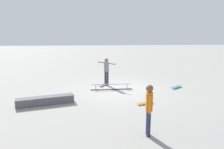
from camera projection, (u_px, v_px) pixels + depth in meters
name	position (u px, v px, depth m)	size (l,w,h in m)	color
ground_plane	(119.00, 89.00, 12.72)	(60.00, 60.00, 0.00)	gray
grind_rail	(111.00, 87.00, 12.63)	(2.43, 0.34, 0.34)	black
skate_ledge	(45.00, 100.00, 10.23)	(2.60, 0.46, 0.37)	#595960
skater_main	(106.00, 70.00, 13.37)	(1.06, 0.99, 1.70)	#2D3351
skateboard_main	(103.00, 84.00, 13.53)	(0.49, 0.82, 0.09)	#E05993
bystander_orange_shirt	(149.00, 107.00, 7.15)	(0.24, 0.40, 1.75)	#2D3351
loose_skateboard_teal	(177.00, 87.00, 12.98)	(0.76, 0.64, 0.09)	teal
loose_skateboard_orange	(145.00, 103.00, 10.29)	(0.82, 0.44, 0.09)	orange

